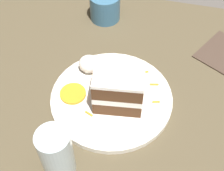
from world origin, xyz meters
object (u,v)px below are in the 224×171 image
at_px(plate, 112,96).
at_px(orange_garnish, 73,94).
at_px(cake_slice, 118,90).
at_px(drinking_glass, 57,155).
at_px(cream_dollop, 89,64).
at_px(coffee_mug, 105,6).

height_order(plate, orange_garnish, orange_garnish).
relative_size(plate, orange_garnish, 4.66).
xyz_separation_m(cake_slice, orange_garnish, (-0.11, -0.00, -0.04)).
relative_size(plate, drinking_glass, 2.34).
bearing_deg(plate, cake_slice, -45.31).
xyz_separation_m(plate, cream_dollop, (-0.07, 0.06, 0.03)).
distance_m(cream_dollop, coffee_mug, 0.23).
bearing_deg(cake_slice, drinking_glass, 148.07).
bearing_deg(cream_dollop, cake_slice, -41.62).
bearing_deg(cream_dollop, plate, -40.56).
xyz_separation_m(plate, cake_slice, (0.02, -0.02, 0.05)).
bearing_deg(cream_dollop, drinking_glass, -86.81).
xyz_separation_m(orange_garnish, coffee_mug, (-0.00, 0.31, 0.02)).
relative_size(cake_slice, cream_dollop, 2.21).
bearing_deg(drinking_glass, orange_garnish, 99.92).
bearing_deg(cake_slice, cream_dollop, 40.45).
xyz_separation_m(cream_dollop, drinking_glass, (0.01, -0.26, 0.02)).
bearing_deg(orange_garnish, cream_dollop, 79.34).
bearing_deg(cake_slice, coffee_mug, 12.21).
xyz_separation_m(cream_dollop, orange_garnish, (-0.02, -0.08, -0.02)).
distance_m(plate, orange_garnish, 0.09).
height_order(cake_slice, orange_garnish, cake_slice).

